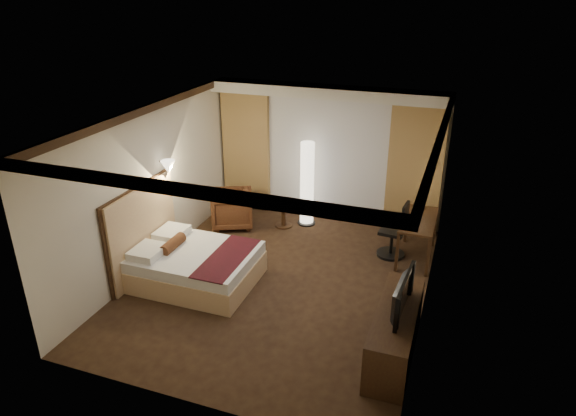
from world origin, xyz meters
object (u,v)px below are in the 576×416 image
(side_table, at_px, (284,214))
(dresser, at_px, (395,332))
(television, at_px, (397,290))
(office_chair, at_px, (393,229))
(desk, at_px, (417,239))
(floor_lamp, at_px, (307,184))
(armchair, at_px, (232,207))
(bed, at_px, (197,267))

(side_table, bearing_deg, dresser, -49.37)
(dresser, xyz_separation_m, television, (-0.03, 0.00, 0.62))
(office_chair, relative_size, dresser, 0.58)
(desk, xyz_separation_m, television, (0.02, -2.68, 0.59))
(side_table, bearing_deg, floor_lamp, 35.58)
(side_table, distance_m, office_chair, 2.25)
(side_table, xyz_separation_m, desk, (2.61, -0.42, 0.12))
(armchair, height_order, television, television)
(floor_lamp, bearing_deg, armchair, -156.05)
(desk, relative_size, office_chair, 1.20)
(side_table, xyz_separation_m, floor_lamp, (0.38, 0.28, 0.59))
(bed, xyz_separation_m, side_table, (0.61, 2.39, -0.01))
(office_chair, bearing_deg, television, -75.38)
(armchair, height_order, dresser, armchair)
(side_table, relative_size, floor_lamp, 0.31)
(office_chair, bearing_deg, side_table, 172.98)
(side_table, relative_size, office_chair, 0.51)
(bed, distance_m, office_chair, 3.40)
(armchair, distance_m, dresser, 4.56)
(floor_lamp, height_order, television, floor_lamp)
(office_chair, bearing_deg, desk, 11.92)
(bed, xyz_separation_m, dresser, (3.27, -0.71, 0.07))
(dresser, bearing_deg, bed, 167.82)
(bed, relative_size, armchair, 2.34)
(side_table, bearing_deg, armchair, -161.41)
(side_table, height_order, office_chair, office_chair)
(television, bearing_deg, floor_lamp, 37.33)
(floor_lamp, relative_size, dresser, 0.96)
(side_table, bearing_deg, bed, -104.23)
(side_table, xyz_separation_m, dresser, (2.66, -3.10, 0.08))
(desk, relative_size, television, 1.27)
(armchair, distance_m, desk, 3.58)
(desk, bearing_deg, armchair, 178.47)
(bed, distance_m, desk, 3.77)
(floor_lamp, relative_size, desk, 1.38)
(office_chair, xyz_separation_m, dresser, (0.47, -2.63, -0.17))
(floor_lamp, distance_m, dresser, 4.10)
(office_chair, xyz_separation_m, television, (0.44, -2.63, 0.45))
(dresser, bearing_deg, side_table, 130.63)
(side_table, distance_m, television, 4.12)
(side_table, distance_m, desk, 2.64)
(side_table, bearing_deg, office_chair, -12.14)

